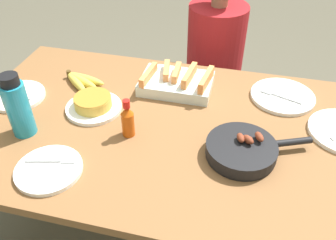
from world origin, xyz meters
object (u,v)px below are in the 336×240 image
Objects in this scene: water_bottle at (18,107)px; empty_plate_near_front at (49,169)px; banana_bunch at (81,81)px; frittata_plate_center at (93,104)px; empty_plate_mid_edge at (282,96)px; person_figure at (212,82)px; melon_tray at (177,82)px; hot_sauce_bottle at (128,120)px; skillet at (242,150)px; empty_plate_far_right at (18,96)px.

empty_plate_near_front is at bearing -41.24° from water_bottle.
empty_plate_near_front is at bearing -77.10° from banana_bunch.
frittata_plate_center reaches higher than empty_plate_mid_edge.
empty_plate_near_front is at bearing -111.22° from person_figure.
melon_tray is 1.24× the size of water_bottle.
hot_sauce_bottle is at bearing -104.67° from person_figure.
skillet is at bearing -48.72° from melon_tray.
banana_bunch is 0.68× the size of melon_tray.
banana_bunch is 0.37m from water_bottle.
water_bottle reaches higher than empty_plate_mid_edge.
person_figure is at bearing 43.38° from empty_plate_far_right.
hot_sauce_bottle is at bearing -41.00° from banana_bunch.
frittata_plate_center is 0.35m from empty_plate_near_front.
frittata_plate_center reaches higher than banana_bunch.
empty_plate_far_right is 0.85× the size of empty_plate_mid_edge.
skillet is 0.89m from person_figure.
frittata_plate_center is 0.78m from empty_plate_mid_edge.
banana_bunch is 0.87m from empty_plate_mid_edge.
banana_bunch reaches higher than empty_plate_far_right.
melon_tray is 1.38× the size of empty_plate_near_front.
water_bottle is at bearing 161.73° from skillet.
empty_plate_mid_edge is at bearing 39.38° from empty_plate_near_front.
skillet is 0.61m from frittata_plate_center.
frittata_plate_center is (0.13, -0.16, 0.01)m from banana_bunch.
melon_tray is 0.64m from water_bottle.
banana_bunch is at bearing 135.59° from skillet.
person_figure is at bearing 45.80° from banana_bunch.
melon_tray reaches higher than empty_plate_near_front.
skillet reaches higher than banana_bunch.
water_bottle is (-0.93, -0.45, 0.11)m from empty_plate_mid_edge.
skillet is at bearing -7.52° from empty_plate_far_right.
hot_sauce_bottle is (-0.41, 0.01, 0.04)m from skillet.
banana_bunch is 0.78× the size of empty_plate_mid_edge.
banana_bunch is 0.18× the size of person_figure.
person_figure is at bearing 68.78° from empty_plate_near_front.
empty_plate_near_front is 0.48m from empty_plate_far_right.
water_bottle is at bearing -139.36° from melon_tray.
skillet is 1.63× the size of empty_plate_near_front.
hot_sauce_bottle is at bearing -11.81° from empty_plate_far_right.
skillet is 1.36× the size of empty_plate_mid_edge.
empty_plate_near_front is at bearing -91.62° from frittata_plate_center.
empty_plate_far_right is at bearing -143.40° from banana_bunch.
frittata_plate_center is at bearing 149.15° from hot_sauce_bottle.
melon_tray is (0.42, 0.07, 0.02)m from banana_bunch.
frittata_plate_center is at bearing 88.38° from empty_plate_near_front.
skillet is (0.73, -0.29, 0.01)m from banana_bunch.
water_bottle reaches higher than hot_sauce_bottle.
hot_sauce_bottle is (0.38, 0.08, -0.05)m from water_bottle.
melon_tray is 0.56m from person_figure.
frittata_plate_center is at bearing 145.29° from skillet.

